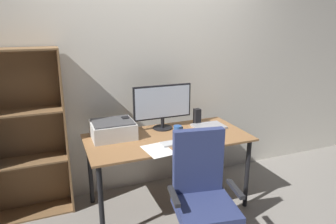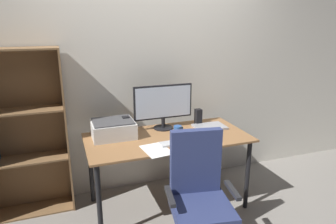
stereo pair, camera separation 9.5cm
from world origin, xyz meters
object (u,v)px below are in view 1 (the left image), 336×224
coffee_mug (178,130)px  bookshelf (23,137)px  mouse (196,140)px  speaker_right (197,117)px  laptop (209,126)px  keyboard (176,143)px  printer (113,129)px  speaker_left (126,125)px  desk (168,144)px  office_chair (202,202)px  monitor (163,104)px

coffee_mug → bookshelf: bookshelf is taller
mouse → speaker_right: speaker_right is taller
laptop → speaker_right: bearing=117.3°
keyboard → bookshelf: bearing=154.0°
coffee_mug → printer: (-0.60, 0.16, 0.03)m
mouse → speaker_left: 0.71m
desk → printer: printer is taller
speaker_left → office_chair: size_ratio=0.17×
office_chair → desk: bearing=99.3°
printer → office_chair: bearing=-61.9°
desk → monitor: bearing=81.3°
coffee_mug → speaker_right: speaker_right is taller
keyboard → speaker_left: bearing=128.6°
monitor → office_chair: 1.11m
laptop → speaker_right: (-0.07, 0.14, 0.07)m
keyboard → coffee_mug: bearing=61.7°
mouse → office_chair: 0.64m
mouse → laptop: 0.42m
coffee_mug → speaker_right: 0.39m
coffee_mug → printer: 0.62m
mouse → office_chair: office_chair is taller
printer → mouse: bearing=-29.1°
keyboard → office_chair: (-0.01, -0.54, -0.29)m
monitor → laptop: 0.54m
speaker_left → monitor: bearing=1.1°
printer → bookshelf: (-0.79, 0.20, -0.03)m
keyboard → printer: printer is taller
coffee_mug → laptop: (0.39, 0.08, -0.03)m
desk → printer: size_ratio=3.88×
coffee_mug → keyboard: bearing=-116.3°
keyboard → bookshelf: (-1.29, 0.57, 0.04)m
desk → keyboard: size_ratio=5.35×
speaker_right → office_chair: office_chair is taller
laptop → bookshelf: size_ratio=0.20×
speaker_right → speaker_left: bearing=180.0°
mouse → printer: bearing=145.5°
keyboard → laptop: laptop is taller
monitor → speaker_right: (0.39, -0.01, -0.18)m
desk → speaker_right: 0.51m
speaker_right → bookshelf: size_ratio=0.11×
bookshelf → mouse: bearing=-21.6°
desk → bookshelf: size_ratio=0.98×
desk → printer: bearing=160.1°
speaker_right → printer: (-0.92, -0.05, -0.00)m
office_chair → monitor: bearing=97.3°
coffee_mug → printer: bearing=164.7°
laptop → office_chair: office_chair is taller
keyboard → laptop: size_ratio=0.91×
coffee_mug → printer: size_ratio=0.24×
mouse → printer: 0.79m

